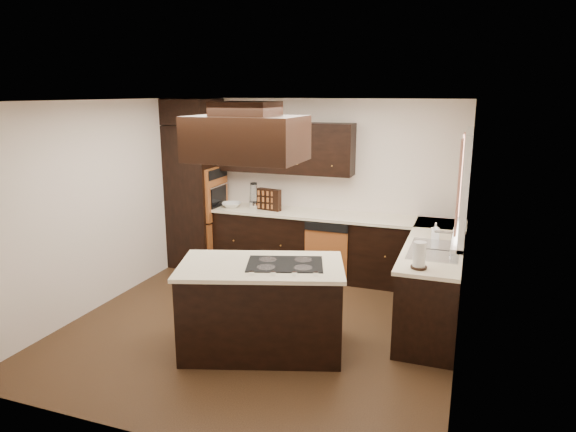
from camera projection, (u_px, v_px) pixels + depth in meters
The scene contains 30 objects.
floor at pixel (262, 326), 5.85m from camera, with size 4.20×4.20×0.02m, color brown.
ceiling at pixel (259, 100), 5.26m from camera, with size 4.20×4.20×0.02m, color silver.
wall_back at pixel (317, 186), 7.49m from camera, with size 4.20×0.02×2.50m, color #F3E0CF.
wall_front at pixel (145, 286), 3.63m from camera, with size 4.20×0.02×2.50m, color #F3E0CF.
wall_left at pixel (101, 204), 6.25m from camera, with size 0.02×4.20×2.50m, color #F3E0CF.
wall_right at pixel (466, 237), 4.86m from camera, with size 0.02×4.20×2.50m, color #F3E0CF.
oven_column at pixel (196, 196), 7.75m from camera, with size 0.65×0.75×2.12m, color black.
wall_oven_face at pixel (217, 193), 7.62m from camera, with size 0.05×0.62×0.78m, color #B05D29.
base_cabinets_back at pixel (312, 245), 7.38m from camera, with size 2.93×0.60×0.88m, color black.
base_cabinets_right at pixel (434, 281), 5.98m from camera, with size 0.60×2.40×0.88m, color black.
countertop_back at pixel (312, 214), 7.26m from camera, with size 2.93×0.63×0.04m, color #FFF1CC.
countertop_right at pixel (435, 243), 5.87m from camera, with size 0.63×2.40×0.04m, color #FFF1CC.
upper_cabinets at pixel (285, 148), 7.33m from camera, with size 2.00×0.34×0.72m, color black.
dishwasher_front at pixel (326, 256), 7.03m from camera, with size 0.60×0.05×0.72m, color #B05D29.
window_frame at pixel (466, 185), 5.28m from camera, with size 0.06×1.32×1.12m, color white.
window_pane at pixel (469, 185), 5.27m from camera, with size 0.00×1.20×1.00m, color white.
curtain_left at pixel (459, 187), 4.91m from camera, with size 0.02×0.34×0.90m, color beige.
curtain_right at pixel (461, 174), 5.68m from camera, with size 0.02×0.34×0.90m, color beige.
sink_rim at pixel (434, 250), 5.54m from camera, with size 0.52×0.84×0.01m, color silver.
island at pixel (262, 309), 5.20m from camera, with size 1.57×0.86×0.88m, color black.
island_top at pixel (261, 266), 5.10m from camera, with size 1.63×0.92×0.04m, color #FFF1CC.
cooktop at pixel (285, 264), 5.08m from camera, with size 0.74×0.50×0.01m, color black.
range_hood at pixel (246, 139), 4.81m from camera, with size 1.05×0.72×0.42m, color black.
hood_duct at pixel (246, 109), 4.74m from camera, with size 0.55×0.50×0.13m, color black.
blender_base at pixel (254, 205), 7.52m from camera, with size 0.15×0.15×0.10m, color silver.
blender_pitcher at pixel (254, 193), 7.48m from camera, with size 0.13×0.13×0.26m, color silver.
spice_rack at pixel (269, 199), 7.40m from camera, with size 0.37×0.09×0.31m, color black.
mixing_bowl at pixel (231, 205), 7.61m from camera, with size 0.28×0.28×0.07m, color white.
soap_bottle at pixel (435, 231), 5.94m from camera, with size 0.09×0.09×0.20m, color white.
paper_towel at pixel (419, 255), 4.94m from camera, with size 0.12×0.12×0.27m, color white.
Camera 1 is at (2.11, -4.97, 2.58)m, focal length 32.00 mm.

